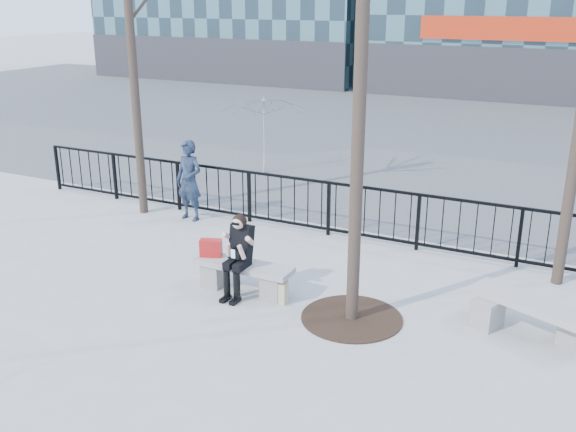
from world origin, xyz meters
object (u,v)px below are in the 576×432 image
at_px(bench_second, 531,314).
at_px(standing_man, 189,181).
at_px(bench_main, 243,274).
at_px(seated_woman, 238,256).

height_order(bench_second, standing_man, standing_man).
height_order(bench_main, bench_second, bench_second).
bearing_deg(bench_second, bench_main, -150.13).
bearing_deg(bench_main, standing_man, 137.39).
bearing_deg(bench_second, standing_man, -173.35).
height_order(bench_main, standing_man, standing_man).
bearing_deg(standing_man, seated_woman, -40.28).
relative_size(bench_main, seated_woman, 1.23).
distance_m(bench_main, bench_second, 4.34).
bearing_deg(seated_woman, bench_second, 9.46).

